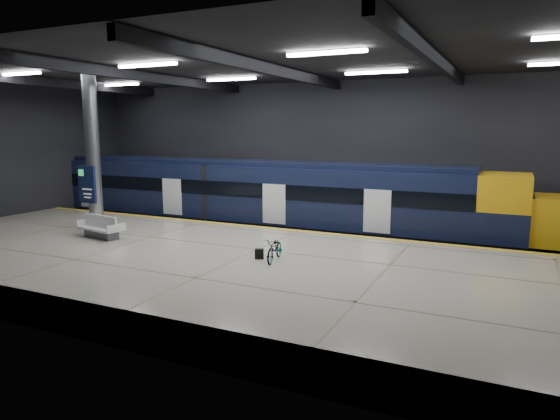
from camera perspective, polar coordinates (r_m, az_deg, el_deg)
The scene contains 10 objects.
ground at distance 19.90m, azimuth -1.25°, elevation -6.95°, with size 30.00×30.00×0.00m, color black.
room_shell at distance 19.11m, azimuth -1.31°, elevation 9.75°, with size 30.10×16.10×8.05m.
platform at distance 17.64m, azimuth -4.92°, elevation -7.27°, with size 30.00×11.00×1.10m, color #BEB7A1.
safety_strip at distance 22.05m, azimuth 1.94°, elevation -2.37°, with size 30.00×0.40×0.01m, color gold.
rails at distance 24.76m, azimuth 4.47°, elevation -3.52°, with size 30.00×1.52×0.16m.
train at distance 25.59m, azimuth -1.72°, elevation 1.43°, with size 29.40×2.84×3.79m.
bench at distance 21.88m, azimuth -19.77°, elevation -2.14°, with size 2.28×1.28×0.95m.
bicycle at distance 17.03m, azimuth -0.59°, elevation -4.48°, with size 0.55×1.57×0.82m, color #99999E.
pannier_bag at distance 17.35m, azimuth -2.37°, elevation -5.04°, with size 0.30×0.18×0.35m, color black.
info_column at distance 23.09m, azimuth -20.65°, elevation 5.97°, with size 0.90×0.78×6.90m.
Camera 1 is at (8.57, -17.07, 5.58)m, focal length 32.00 mm.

